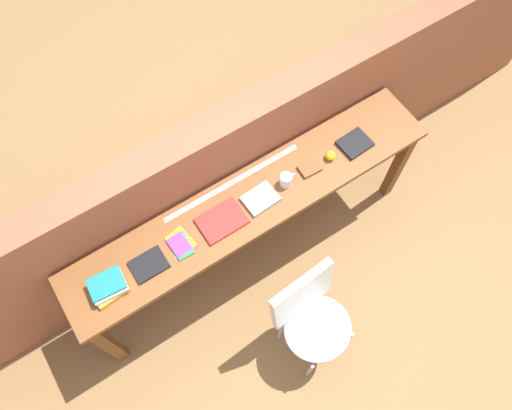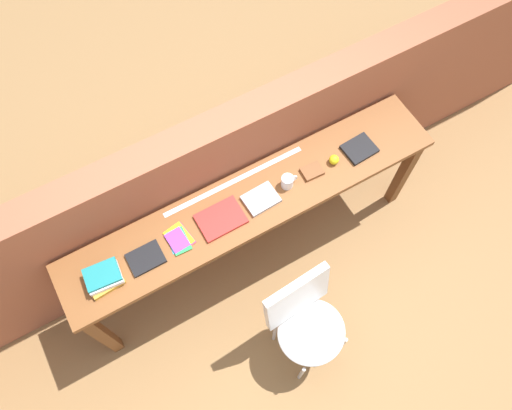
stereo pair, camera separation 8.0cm
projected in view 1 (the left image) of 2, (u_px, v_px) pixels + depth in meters
ground_plane at (274, 281)px, 3.76m from camera, size 40.00×40.00×0.00m
brick_wall_back at (225, 177)px, 3.40m from camera, size 6.00×0.20×1.30m
sideboard at (252, 210)px, 3.20m from camera, size 2.50×0.44×0.88m
chair_white_moulded at (312, 317)px, 3.11m from camera, size 0.47×0.48×0.89m
book_stack_leftmost at (108, 287)px, 2.79m from camera, size 0.21×0.18×0.08m
magazine_cycling at (149, 265)px, 2.88m from camera, size 0.20×0.16×0.02m
pamphlet_pile_colourful at (181, 243)px, 2.94m from camera, size 0.15×0.20×0.01m
book_open_centre at (222, 221)px, 3.00m from camera, size 0.28×0.20×0.02m
book_grey_hardcover at (260, 199)px, 3.06m from camera, size 0.21×0.17×0.02m
mug at (286, 180)px, 3.08m from camera, size 0.11×0.08×0.09m
leather_journal_brown at (309, 168)px, 3.15m from camera, size 0.13×0.11×0.02m
sports_ball_small at (330, 156)px, 3.17m from camera, size 0.06×0.06×0.06m
book_repair_rightmost at (355, 143)px, 3.23m from camera, size 0.21×0.18×0.02m
ruler_metal_back_edge at (232, 182)px, 3.12m from camera, size 0.97×0.03×0.00m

